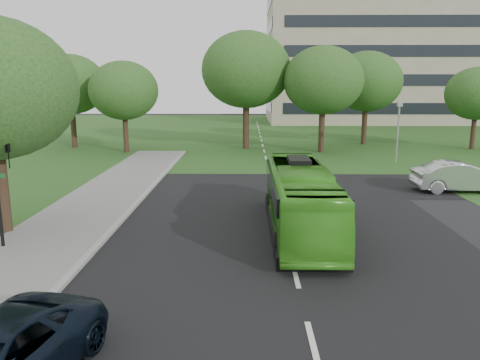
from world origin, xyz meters
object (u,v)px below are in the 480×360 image
(camera_pole, at_px, (398,124))
(tree_park_c, at_px, (323,80))
(tree_park_b, at_px, (246,70))
(tree_park_d, at_px, (367,82))
(bus, at_px, (300,199))
(tree_park_a, at_px, (124,91))
(traffic_light, at_px, (0,182))
(office_building, at_px, (394,42))
(sedan, at_px, (460,177))
(tree_park_f, at_px, (71,84))
(tree_park_e, at_px, (477,94))

(camera_pole, bearing_deg, tree_park_c, 134.51)
(tree_park_b, height_order, tree_park_d, tree_park_b)
(bus, bearing_deg, camera_pole, 61.67)
(tree_park_a, relative_size, traffic_light, 1.84)
(tree_park_b, bearing_deg, tree_park_c, -17.44)
(tree_park_d, height_order, bus, tree_park_d)
(tree_park_a, xyz_separation_m, tree_park_b, (10.63, 2.53, 1.82))
(tree_park_a, xyz_separation_m, bus, (12.93, -22.58, -4.04))
(tree_park_b, relative_size, traffic_light, 2.47)
(office_building, bearing_deg, sedan, -102.48)
(tree_park_d, bearing_deg, tree_park_a, -165.11)
(office_building, distance_m, sedan, 54.48)
(office_building, distance_m, tree_park_a, 50.75)
(tree_park_a, relative_size, tree_park_f, 0.91)
(traffic_light, bearing_deg, office_building, 60.95)
(office_building, relative_size, traffic_light, 9.26)
(bus, xyz_separation_m, camera_pole, (9.36, 17.40, 1.61))
(office_building, xyz_separation_m, tree_park_e, (-2.58, -34.38, -7.40))
(office_building, relative_size, tree_park_d, 4.38)
(tree_park_e, relative_size, camera_pole, 1.63)
(camera_pole, bearing_deg, tree_park_b, 149.59)
(tree_park_f, relative_size, traffic_light, 2.01)
(tree_park_c, distance_m, camera_pole, 8.16)
(tree_park_e, bearing_deg, tree_park_f, 178.92)
(tree_park_a, relative_size, tree_park_b, 0.74)
(tree_park_f, bearing_deg, office_building, 40.07)
(tree_park_f, bearing_deg, tree_park_b, -2.02)
(office_building, xyz_separation_m, tree_park_c, (-16.90, -36.35, -6.24))
(tree_park_a, relative_size, tree_park_e, 1.06)
(tree_park_e, relative_size, tree_park_f, 0.86)
(tree_park_c, distance_m, sedan, 17.38)
(office_building, height_order, tree_park_f, office_building)
(tree_park_e, height_order, camera_pole, tree_park_e)
(tree_park_a, relative_size, sedan, 1.54)
(tree_park_b, distance_m, tree_park_c, 7.10)
(tree_park_c, height_order, sedan, tree_park_c)
(bus, bearing_deg, tree_park_e, 53.08)
(tree_park_f, xyz_separation_m, sedan, (28.52, -18.29, -5.07))
(tree_park_d, distance_m, camera_pole, 11.62)
(bus, height_order, camera_pole, camera_pole)
(tree_park_a, distance_m, sedan, 27.72)
(tree_park_d, relative_size, tree_park_e, 1.22)
(tree_park_a, height_order, tree_park_d, tree_park_d)
(bus, relative_size, sedan, 1.89)
(tree_park_f, distance_m, traffic_light, 29.31)
(traffic_light, bearing_deg, tree_park_d, 54.98)
(sedan, bearing_deg, office_building, -12.13)
(tree_park_f, bearing_deg, tree_park_c, -6.63)
(tree_park_c, bearing_deg, camera_pole, -48.57)
(office_building, xyz_separation_m, sedan, (-11.50, -51.96, -11.65))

